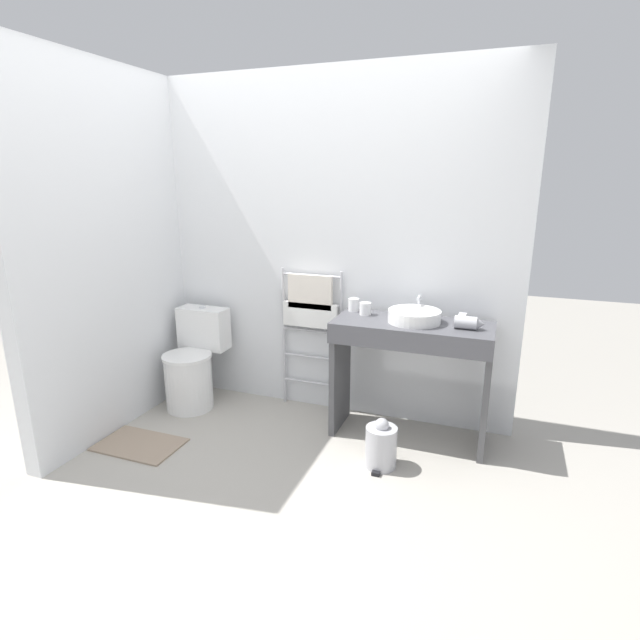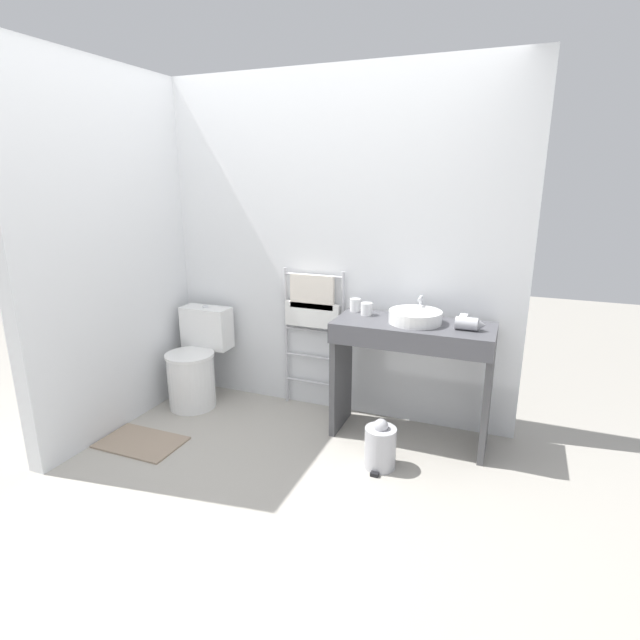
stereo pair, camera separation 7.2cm
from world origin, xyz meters
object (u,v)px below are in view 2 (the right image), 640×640
object	(u,v)px
toilet	(196,364)
hair_dryer	(468,323)
cup_near_wall	(355,305)
sink_basin	(415,316)
towel_radiator	(313,312)
trash_bin	(380,446)
cup_near_edge	(366,309)

from	to	relation	value
toilet	hair_dryer	bearing A→B (deg)	1.56
cup_near_wall	hair_dryer	distance (m)	0.81
hair_dryer	sink_basin	bearing A→B (deg)	176.60
towel_radiator	trash_bin	distance (m)	1.15
towel_radiator	hair_dryer	distance (m)	1.18
towel_radiator	cup_near_edge	size ratio (longest dim) A/B	12.76
toilet	towel_radiator	size ratio (longest dim) A/B	0.70
cup_near_wall	trash_bin	distance (m)	1.01
toilet	trash_bin	distance (m)	1.66
towel_radiator	cup_near_wall	world-z (taller)	towel_radiator
toilet	trash_bin	xyz separation A→B (m)	(1.61, -0.36, -0.19)
toilet	cup_near_wall	size ratio (longest dim) A/B	8.43
cup_near_edge	trash_bin	size ratio (longest dim) A/B	0.26
hair_dryer	towel_radiator	bearing A→B (deg)	169.19
cup_near_wall	cup_near_edge	size ratio (longest dim) A/B	1.06
sink_basin	cup_near_wall	xyz separation A→B (m)	(-0.46, 0.14, 0.00)
towel_radiator	trash_bin	bearing A→B (deg)	-41.44
cup_near_edge	trash_bin	bearing A→B (deg)	-62.74
towel_radiator	cup_near_edge	xyz separation A→B (m)	(0.46, -0.13, 0.10)
sink_basin	hair_dryer	size ratio (longest dim) A/B	1.88
cup_near_wall	hair_dryer	bearing A→B (deg)	-11.33
towel_radiator	cup_near_wall	distance (m)	0.37
trash_bin	towel_radiator	bearing A→B (deg)	138.56
towel_radiator	sink_basin	world-z (taller)	towel_radiator
toilet	towel_radiator	bearing A→B (deg)	17.21
sink_basin	hair_dryer	bearing A→B (deg)	-3.40
sink_basin	hair_dryer	distance (m)	0.34
toilet	sink_basin	distance (m)	1.79
sink_basin	trash_bin	distance (m)	0.86
cup_near_wall	towel_radiator	bearing A→B (deg)	170.36
towel_radiator	cup_near_edge	distance (m)	0.49
towel_radiator	trash_bin	xyz separation A→B (m)	(0.72, -0.64, -0.64)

